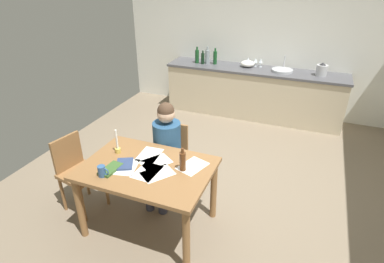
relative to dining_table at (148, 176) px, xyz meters
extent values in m
cube|color=#7A6B56|center=(0.38, 1.03, -0.67)|extent=(5.20, 5.20, 0.04)
cube|color=silver|center=(0.38, 3.63, 0.65)|extent=(5.20, 0.12, 2.60)
cube|color=beige|center=(0.38, 3.27, -0.22)|extent=(3.14, 0.60, 0.86)
cube|color=#4C4C51|center=(0.38, 3.27, 0.23)|extent=(3.18, 0.64, 0.04)
cube|color=olive|center=(0.00, 0.00, 0.09)|extent=(1.28, 0.89, 0.04)
cylinder|color=olive|center=(-0.58, -0.38, -0.29)|extent=(0.07, 0.07, 0.72)
cylinder|color=olive|center=(0.58, -0.38, -0.29)|extent=(0.07, 0.07, 0.72)
cylinder|color=olive|center=(-0.58, 0.38, -0.29)|extent=(0.07, 0.07, 0.72)
cylinder|color=olive|center=(0.58, 0.38, -0.29)|extent=(0.07, 0.07, 0.72)
cube|color=olive|center=(-0.07, 0.62, -0.21)|extent=(0.42, 0.42, 0.04)
cube|color=olive|center=(-0.08, 0.81, 0.00)|extent=(0.36, 0.05, 0.40)
cylinder|color=olive|center=(-0.23, 0.45, -0.43)|extent=(0.04, 0.04, 0.43)
cylinder|color=olive|center=(0.11, 0.46, -0.43)|extent=(0.04, 0.04, 0.43)
cylinder|color=olive|center=(-0.25, 0.79, -0.43)|extent=(0.04, 0.04, 0.43)
cylinder|color=olive|center=(0.09, 0.80, -0.43)|extent=(0.04, 0.04, 0.43)
cylinder|color=navy|center=(-0.07, 0.60, 0.05)|extent=(0.34, 0.34, 0.50)
sphere|color=#D8AD8C|center=(-0.07, 0.60, 0.41)|extent=(0.20, 0.20, 0.20)
sphere|color=#473323|center=(-0.07, 0.60, 0.45)|extent=(0.19, 0.19, 0.19)
cylinder|color=#383847|center=(-0.14, 0.41, -0.20)|extent=(0.15, 0.39, 0.13)
cylinder|color=#383847|center=(-0.13, 0.22, -0.42)|extent=(0.10, 0.10, 0.45)
cylinder|color=#383847|center=(0.02, 0.42, -0.20)|extent=(0.15, 0.39, 0.13)
cylinder|color=#383847|center=(0.03, 0.23, -0.42)|extent=(0.10, 0.10, 0.45)
cube|color=olive|center=(-0.84, -0.01, -0.18)|extent=(0.47, 0.47, 0.04)
cube|color=olive|center=(-1.02, 0.02, 0.03)|extent=(0.10, 0.36, 0.40)
cylinder|color=olive|center=(-0.70, -0.21, -0.42)|extent=(0.04, 0.04, 0.46)
cylinder|color=olive|center=(-0.64, 0.12, -0.42)|extent=(0.04, 0.04, 0.46)
cylinder|color=olive|center=(-1.04, -0.15, -0.42)|extent=(0.04, 0.04, 0.46)
cylinder|color=olive|center=(-0.97, 0.18, -0.42)|extent=(0.04, 0.04, 0.46)
cylinder|color=#33598C|center=(-0.31, -0.29, 0.16)|extent=(0.07, 0.07, 0.11)
torus|color=#33598C|center=(-0.27, -0.29, 0.17)|extent=(0.07, 0.01, 0.07)
cylinder|color=gold|center=(-0.41, 0.13, 0.13)|extent=(0.06, 0.06, 0.05)
cylinder|color=white|center=(-0.41, 0.13, 0.27)|extent=(0.02, 0.02, 0.22)
cube|color=navy|center=(-0.22, -0.05, 0.12)|extent=(0.23, 0.25, 0.02)
cube|color=#395E2A|center=(-0.29, -0.18, 0.12)|extent=(0.14, 0.25, 0.03)
cube|color=white|center=(-0.08, 0.21, 0.11)|extent=(0.23, 0.31, 0.00)
cube|color=white|center=(0.41, 0.18, 0.11)|extent=(0.29, 0.35, 0.00)
cube|color=white|center=(0.04, 0.11, 0.11)|extent=(0.34, 0.36, 0.00)
cube|color=white|center=(0.15, -0.06, 0.11)|extent=(0.34, 0.36, 0.00)
cube|color=white|center=(0.04, -0.07, 0.11)|extent=(0.22, 0.31, 0.00)
cube|color=white|center=(-0.19, -0.08, 0.11)|extent=(0.27, 0.34, 0.00)
cylinder|color=#593319|center=(0.35, 0.08, 0.21)|extent=(0.06, 0.06, 0.19)
cylinder|color=#593319|center=(0.35, 0.08, 0.33)|extent=(0.03, 0.03, 0.05)
cylinder|color=#B2B7BC|center=(0.85, 3.27, 0.27)|extent=(0.36, 0.36, 0.04)
cylinder|color=silver|center=(0.85, 3.43, 0.37)|extent=(0.02, 0.02, 0.24)
cylinder|color=#194C23|center=(-0.72, 3.25, 0.37)|extent=(0.07, 0.07, 0.24)
cylinder|color=#194C23|center=(-0.72, 3.25, 0.52)|extent=(0.03, 0.03, 0.06)
cylinder|color=black|center=(-0.59, 3.23, 0.35)|extent=(0.06, 0.06, 0.19)
cylinder|color=black|center=(-0.59, 3.23, 0.47)|extent=(0.03, 0.03, 0.05)
cylinder|color=#8C999E|center=(-0.52, 3.28, 0.38)|extent=(0.08, 0.08, 0.25)
cylinder|color=#8C999E|center=(-0.52, 3.28, 0.53)|extent=(0.04, 0.04, 0.06)
cylinder|color=#194C23|center=(-0.38, 3.30, 0.37)|extent=(0.07, 0.07, 0.23)
cylinder|color=#194C23|center=(-0.38, 3.30, 0.52)|extent=(0.03, 0.03, 0.06)
ellipsoid|color=white|center=(0.23, 3.35, 0.31)|extent=(0.25, 0.25, 0.11)
cylinder|color=#B7BABF|center=(1.48, 3.27, 0.34)|extent=(0.18, 0.18, 0.18)
cone|color=#262628|center=(1.48, 3.27, 0.45)|extent=(0.11, 0.11, 0.04)
cylinder|color=silver|center=(0.44, 3.42, 0.25)|extent=(0.06, 0.06, 0.00)
cylinder|color=silver|center=(0.44, 3.42, 0.29)|extent=(0.01, 0.01, 0.07)
cone|color=silver|center=(0.44, 3.42, 0.37)|extent=(0.07, 0.07, 0.08)
cylinder|color=silver|center=(0.35, 3.42, 0.25)|extent=(0.06, 0.06, 0.00)
cylinder|color=silver|center=(0.35, 3.42, 0.29)|extent=(0.01, 0.01, 0.07)
cone|color=silver|center=(0.35, 3.42, 0.37)|extent=(0.07, 0.07, 0.08)
cylinder|color=silver|center=(0.21, 3.42, 0.25)|extent=(0.06, 0.06, 0.00)
cylinder|color=silver|center=(0.21, 3.42, 0.29)|extent=(0.01, 0.01, 0.07)
cone|color=silver|center=(0.21, 3.42, 0.37)|extent=(0.07, 0.07, 0.08)
camera|label=1|loc=(1.37, -2.24, 1.85)|focal=29.48mm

